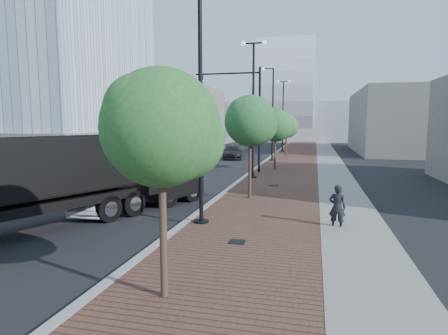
% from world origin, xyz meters
% --- Properties ---
extents(sidewalk, '(7.00, 140.00, 0.12)m').
position_xyz_m(sidewalk, '(3.50, 40.00, 0.06)').
color(sidewalk, '#4C2D23').
rests_on(sidewalk, ground).
extents(concrete_strip, '(2.40, 140.00, 0.13)m').
position_xyz_m(concrete_strip, '(6.20, 40.00, 0.07)').
color(concrete_strip, slate).
rests_on(concrete_strip, ground).
extents(curb, '(0.30, 140.00, 0.14)m').
position_xyz_m(curb, '(0.00, 40.00, 0.07)').
color(curb, gray).
rests_on(curb, ground).
extents(west_sidewalk, '(4.00, 140.00, 0.12)m').
position_xyz_m(west_sidewalk, '(-13.00, 40.00, 0.06)').
color(west_sidewalk, slate).
rests_on(west_sidewalk, ground).
extents(dump_truck, '(7.59, 13.17, 3.37)m').
position_xyz_m(dump_truck, '(-3.82, 10.46, 1.42)').
color(dump_truck, black).
rests_on(dump_truck, ground).
extents(white_sedan, '(1.90, 4.15, 1.32)m').
position_xyz_m(white_sedan, '(-4.15, 11.04, 0.66)').
color(white_sedan, silver).
rests_on(white_sedan, ground).
extents(dark_car_mid, '(3.77, 5.77, 1.48)m').
position_xyz_m(dark_car_mid, '(-5.79, 26.24, 0.74)').
color(dark_car_mid, black).
rests_on(dark_car_mid, ground).
extents(dark_car_far, '(2.74, 5.07, 1.39)m').
position_xyz_m(dark_car_far, '(-3.87, 36.04, 0.70)').
color(dark_car_far, black).
rests_on(dark_car_far, ground).
extents(pedestrian, '(0.67, 0.50, 1.66)m').
position_xyz_m(pedestrian, '(5.58, 10.67, 0.83)').
color(pedestrian, black).
rests_on(pedestrian, ground).
extents(streetlight_1, '(1.44, 0.56, 9.21)m').
position_xyz_m(streetlight_1, '(0.49, 10.00, 4.34)').
color(streetlight_1, black).
rests_on(streetlight_1, ground).
extents(streetlight_2, '(1.72, 0.56, 9.28)m').
position_xyz_m(streetlight_2, '(0.60, 22.00, 4.82)').
color(streetlight_2, black).
rests_on(streetlight_2, ground).
extents(streetlight_3, '(1.44, 0.56, 9.21)m').
position_xyz_m(streetlight_3, '(0.49, 34.00, 4.34)').
color(streetlight_3, black).
rests_on(streetlight_3, ground).
extents(streetlight_4, '(1.72, 0.56, 9.28)m').
position_xyz_m(streetlight_4, '(0.60, 46.00, 4.82)').
color(streetlight_4, black).
rests_on(streetlight_4, ground).
extents(traffic_mast, '(5.09, 0.20, 8.00)m').
position_xyz_m(traffic_mast, '(-0.30, 25.00, 4.98)').
color(traffic_mast, black).
rests_on(traffic_mast, ground).
extents(tree_0, '(2.52, 2.50, 5.04)m').
position_xyz_m(tree_0, '(1.65, 4.02, 3.78)').
color(tree_0, '#382619').
rests_on(tree_0, ground).
extents(tree_1, '(2.56, 2.54, 5.24)m').
position_xyz_m(tree_1, '(1.65, 15.02, 3.96)').
color(tree_1, '#382619').
rests_on(tree_1, ground).
extents(tree_2, '(2.68, 2.68, 5.01)m').
position_xyz_m(tree_2, '(1.65, 27.02, 3.66)').
color(tree_2, '#382619').
rests_on(tree_2, ground).
extents(tree_3, '(2.63, 2.63, 4.79)m').
position_xyz_m(tree_3, '(1.65, 39.02, 3.46)').
color(tree_3, '#382619').
rests_on(tree_3, ground).
extents(tower_podium, '(19.00, 19.00, 3.00)m').
position_xyz_m(tower_podium, '(-24.00, 32.00, 1.50)').
color(tower_podium, '#5E5A54').
rests_on(tower_podium, ground).
extents(convention_center, '(50.00, 30.00, 50.00)m').
position_xyz_m(convention_center, '(-2.00, 85.00, 6.00)').
color(convention_center, '#AAADB4').
rests_on(convention_center, ground).
extents(commercial_block_nw, '(14.00, 20.00, 10.00)m').
position_xyz_m(commercial_block_nw, '(-20.00, 60.00, 5.00)').
color(commercial_block_nw, '#635F59').
rests_on(commercial_block_nw, ground).
extents(commercial_block_ne, '(12.00, 22.00, 8.00)m').
position_xyz_m(commercial_block_ne, '(16.00, 50.00, 4.00)').
color(commercial_block_ne, slate).
rests_on(commercial_block_ne, ground).
extents(utility_cover_1, '(0.50, 0.50, 0.02)m').
position_xyz_m(utility_cover_1, '(2.40, 8.00, 0.13)').
color(utility_cover_1, black).
rests_on(utility_cover_1, sidewalk).
extents(utility_cover_2, '(0.50, 0.50, 0.02)m').
position_xyz_m(utility_cover_2, '(2.40, 19.00, 0.13)').
color(utility_cover_2, black).
rests_on(utility_cover_2, sidewalk).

